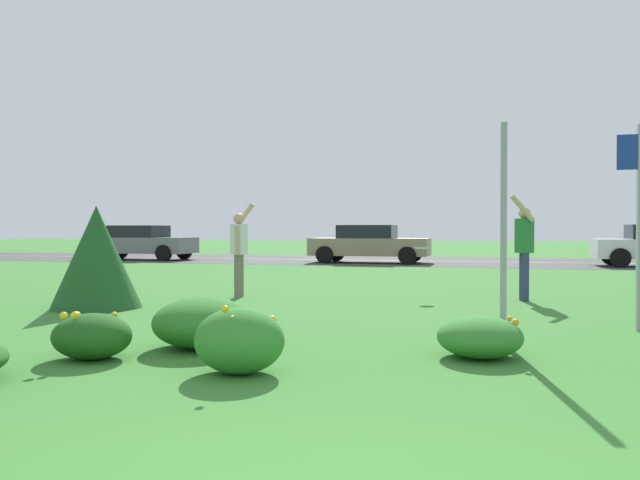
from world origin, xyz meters
name	(u,v)px	position (x,y,z in m)	size (l,w,h in m)	color
ground_plane	(466,289)	(0.00, 11.95, 0.00)	(120.00, 120.00, 0.00)	#387A2D
highway_strip	(479,262)	(0.00, 23.90, 0.00)	(120.00, 8.17, 0.01)	#424244
highway_center_stripe	(479,262)	(0.00, 23.90, 0.01)	(120.00, 0.16, 0.00)	yellow
daylily_clump_front_center	(92,336)	(-3.25, 3.35, 0.23)	(0.80, 0.71, 0.50)	#1E5619
daylily_clump_front_right	(480,337)	(0.45, 4.43, 0.21)	(0.85, 0.90, 0.42)	#337F2D
daylily_clump_mid_left	(202,322)	(-2.47, 4.21, 0.27)	(1.06, 1.14, 0.55)	#2D7526
daylily_clump_front_left	(239,340)	(-1.60, 3.14, 0.29)	(0.81, 0.73, 0.64)	#337F2D
sign_post_near_path	(504,234)	(0.69, 5.25, 1.23)	(0.07, 0.10, 2.47)	#93969B
sign_post_by_roadside	(640,206)	(2.35, 6.66, 1.58)	(0.56, 0.10, 2.60)	#93969B
evergreen_shrub_side	(96,257)	(-5.68, 6.98, 0.84)	(1.45, 1.45, 1.67)	#1E5123
person_thrower_white_shirt	(239,247)	(-4.07, 9.15, 0.95)	(0.41, 0.52, 1.80)	silver
person_catcher_green_shirt	(524,244)	(1.11, 9.91, 1.02)	(0.45, 0.53, 1.91)	#287038
frisbee_pale_blue	(421,248)	(-0.72, 9.83, 0.94)	(0.25, 0.25, 0.04)	#ADD6E5
car_gray_leftmost	(141,242)	(-13.86, 22.06, 0.74)	(4.50, 2.00, 1.45)	slate
car_tan_center_left	(369,244)	(-4.03, 22.06, 0.74)	(4.50, 2.00, 1.45)	#937F60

